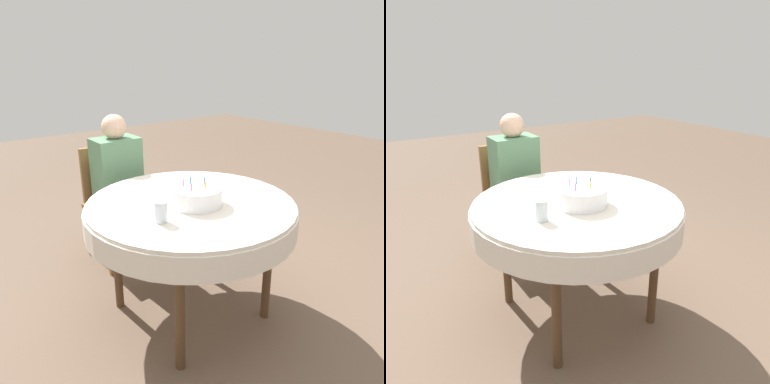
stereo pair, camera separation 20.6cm
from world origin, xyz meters
The scene contains 6 objects.
ground_plane centered at (0.00, 0.00, 0.00)m, with size 12.00×12.00×0.00m, color brown.
dining_table centered at (0.00, 0.00, 0.65)m, with size 1.19×1.19×0.74m.
chair centered at (0.00, 0.94, 0.47)m, with size 0.44×0.44×0.86m.
person centered at (0.00, 0.85, 0.67)m, with size 0.33×0.32×1.12m.
birthday_cake centered at (-0.01, -0.06, 0.79)m, with size 0.29×0.29×0.14m.
drinking_glass centered at (-0.29, -0.13, 0.79)m, with size 0.07×0.07×0.11m.
Camera 2 is at (-1.04, -1.65, 1.50)m, focal length 35.00 mm.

